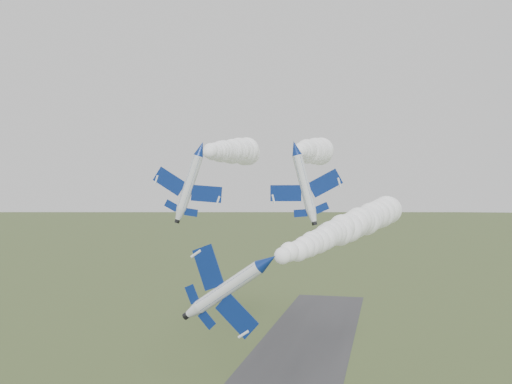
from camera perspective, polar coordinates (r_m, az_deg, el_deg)
jet_lead at (r=54.91m, az=1.14°, el=-6.95°), size 5.81×11.86×8.15m
smoke_trail_jet_lead at (r=89.13m, az=9.55°, el=-3.32°), size 14.40×67.13×5.58m
jet_pair_left at (r=77.65m, az=-5.57°, el=4.35°), size 9.31×11.65×3.78m
smoke_trail_jet_pair_left at (r=107.94m, az=-2.34°, el=4.08°), size 11.52×57.16×5.85m
jet_pair_right at (r=73.72m, az=3.94°, el=4.43°), size 9.11×11.22×3.36m
smoke_trail_jet_pair_right at (r=105.24m, az=5.67°, el=4.07°), size 9.74×59.34×5.84m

